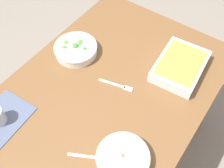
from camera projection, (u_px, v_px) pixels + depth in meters
ground_plane at (112, 145)px, 1.93m from camera, size 6.00×6.00×0.00m
dining_table at (112, 94)px, 1.40m from camera, size 1.20×0.90×0.74m
placemat at (0, 121)px, 1.21m from camera, size 0.29×0.22×0.00m
stew_bowl at (123, 159)px, 1.07m from camera, size 0.22×0.22×0.06m
broccoli_bowl at (76, 49)px, 1.43m from camera, size 0.23×0.23×0.06m
baking_dish at (180, 66)px, 1.36m from camera, size 0.32×0.24×0.06m
spoon_by_stew at (94, 157)px, 1.10m from camera, size 0.10×0.16×0.01m
fork_on_table at (118, 86)px, 1.32m from camera, size 0.06×0.18×0.01m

